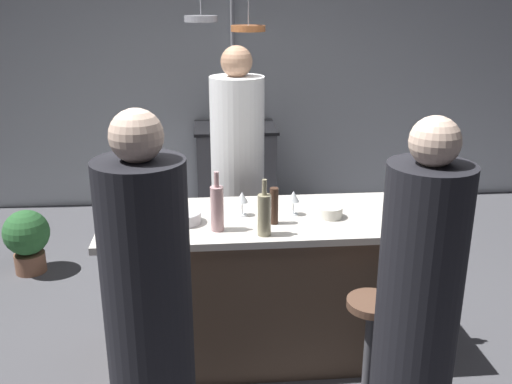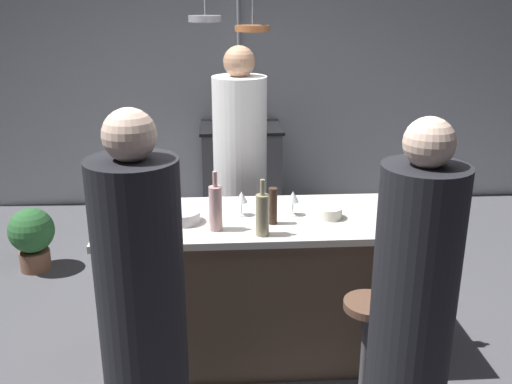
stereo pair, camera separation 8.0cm
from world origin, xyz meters
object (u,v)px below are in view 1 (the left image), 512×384
Objects in this scene: pepper_mill at (274,206)px; guest_right at (416,322)px; chef at (238,182)px; wine_glass_near_right_guest at (403,210)px; wine_glass_by_chef at (293,198)px; potted_plant at (27,237)px; wine_glass_near_left_guest at (242,198)px; stove_range at (236,169)px; bar_stool_left at (162,363)px; mixing_bowl_steel at (184,217)px; bar_stool_right at (369,352)px; wine_bottle_rose at (217,208)px; guest_left at (150,327)px; mixing_bowl_ceramic at (330,212)px; wine_bottle_dark at (396,193)px; wine_bottle_white at (264,214)px.

guest_right is at bearing -59.67° from pepper_mill.
wine_glass_near_right_guest is at bearing -52.51° from chef.
wine_glass_by_chef is (-0.39, 1.01, 0.22)m from guest_right.
potted_plant is 2.48× the size of pepper_mill.
stove_range is at bearing 87.84° from wine_glass_near_left_guest.
pepper_mill reaches higher than stove_range.
guest_right reaches higher than bar_stool_left.
stove_range is 1.31× the size of bar_stool_left.
stove_range is 6.10× the size of wine_glass_near_right_guest.
mixing_bowl_steel is at bearing -165.33° from wine_glass_near_left_guest.
bar_stool_left reaches higher than potted_plant.
wine_bottle_rose reaches higher than bar_stool_right.
mixing_bowl_ceramic is (0.96, 0.92, 0.13)m from guest_left.
pepper_mill is at bearing 130.57° from bar_stool_right.
stove_range is at bearing 91.73° from pepper_mill.
guest_right is at bearing -103.32° from wine_glass_near_right_guest.
mixing_bowl_ceramic is (0.48, -0.90, 0.10)m from chef.
mixing_bowl_steel is (-0.94, 0.56, 0.56)m from bar_stool_right.
pepper_mill is at bearing 169.19° from wine_glass_near_right_guest.
guest_right is (0.08, -0.37, 0.41)m from bar_stool_right.
chef is 1.65m from bar_stool_right.
wine_bottle_dark is (2.53, -1.25, 0.73)m from potted_plant.
mixing_bowl_steel is (-0.84, -0.01, 0.00)m from mixing_bowl_ceramic.
bar_stool_right is 4.66× the size of wine_glass_by_chef.
guest_left is at bearing -114.69° from wine_glass_near_left_guest.
wine_bottle_dark is at bearing 4.93° from mixing_bowl_ceramic.
guest_right is at bearing -70.26° from chef.
mixing_bowl_ceramic is at bearing -16.65° from wine_glass_by_chef.
guest_right is 1.03m from wine_bottle_dark.
bar_stool_left is at bearing -107.80° from chef.
wine_bottle_dark is 0.90m from wine_glass_near_left_guest.
potted_plant is 1.94m from mixing_bowl_steel.
wine_glass_by_chef and wine_glass_near_left_guest have the same top height.
wine_bottle_white reaches higher than pepper_mill.
chef is 1.39m from wine_glass_near_right_guest.
pepper_mill reaches higher than wine_glass_near_right_guest.
wine_glass_near_right_guest is at bearing -3.61° from wine_bottle_rose.
pepper_mill is at bearing 53.74° from guest_left.
wine_glass_near_right_guest is at bearing 56.08° from bar_stool_right.
wine_glass_by_chef is (0.27, -0.84, 0.17)m from chef.
bar_stool_right is at bearing 17.77° from guest_left.
bar_stool_right is at bearing -39.68° from potted_plant.
stove_range reaches higher than potted_plant.
pepper_mill is at bearing -81.38° from chef.
wine_bottle_dark is at bearing -2.71° from wine_glass_near_left_guest.
bar_stool_left is 3.52× the size of mixing_bowl_steel.
wine_bottle_white reaches higher than bar_stool_right.
guest_right is 5.41× the size of wine_bottle_white.
guest_left reaches higher than stove_range.
chef is 1.78m from potted_plant.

